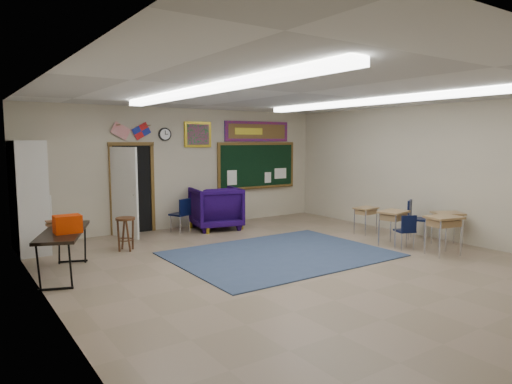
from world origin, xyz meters
TOP-DOWN VIEW (x-y plane):
  - floor at (0.00, 0.00)m, footprint 9.00×9.00m
  - back_wall at (0.00, 4.50)m, footprint 8.00×0.04m
  - left_wall at (-4.00, 0.00)m, footprint 0.04×9.00m
  - right_wall at (4.00, 0.00)m, footprint 0.04×9.00m
  - ceiling at (0.00, 0.00)m, footprint 8.00×9.00m
  - area_rug at (0.20, 0.80)m, footprint 4.00×3.00m
  - fluorescent_strips at (0.00, 0.00)m, footprint 3.86×6.00m
  - doorway at (-1.50, 4.35)m, footprint 1.10×0.89m
  - chalkboard at (2.20, 4.46)m, footprint 2.55×0.14m
  - bulletin_board at (2.20, 4.47)m, footprint 2.10×0.05m
  - framed_art_print at (0.35, 4.47)m, footprint 0.75×0.05m
  - wall_clock at (-0.55, 4.47)m, footprint 0.32×0.05m
  - wall_flags at (-1.40, 4.44)m, footprint 1.16×0.06m
  - storage_cabinet at (-3.71, 3.85)m, footprint 0.59×1.25m
  - wingback_armchair at (0.48, 3.80)m, footprint 1.34×1.36m
  - student_chair_reading at (-0.45, 3.92)m, footprint 0.53×0.53m
  - student_chair_desk_a at (2.56, -0.26)m, footprint 0.47×0.47m
  - student_chair_desk_b at (3.58, 0.16)m, footprint 0.59×0.59m
  - student_desk_front_left at (2.63, 0.08)m, footprint 0.69×0.57m
  - student_desk_front_right at (3.08, 1.24)m, footprint 0.57×0.45m
  - student_desk_back_left at (2.76, -1.00)m, footprint 0.72×0.59m
  - student_desk_back_right at (3.56, -0.57)m, footprint 0.73×0.68m
  - folding_table at (-3.53, 1.74)m, footprint 1.21×1.89m
  - wooden_stool at (-2.15, 2.82)m, footprint 0.38×0.38m

SIDE VIEW (x-z plane):
  - floor at x=0.00m, z-range 0.00..0.00m
  - area_rug at x=0.20m, z-range 0.00..0.02m
  - wooden_stool at x=-2.15m, z-range 0.01..0.68m
  - student_desk_front_right at x=3.08m, z-range 0.04..0.67m
  - student_chair_desk_a at x=2.56m, z-range 0.00..0.72m
  - student_desk_back_right at x=3.56m, z-range 0.04..0.75m
  - folding_table at x=-3.53m, z-range -0.10..0.92m
  - student_chair_reading at x=-0.45m, z-range 0.00..0.82m
  - student_desk_front_left at x=2.63m, z-range 0.04..0.78m
  - student_desk_back_left at x=2.76m, z-range 0.04..0.80m
  - student_chair_desk_b at x=3.58m, z-range 0.00..0.87m
  - wingback_armchair at x=0.48m, z-range 0.00..1.06m
  - doorway at x=-1.50m, z-range -0.02..2.14m
  - storage_cabinet at x=-3.71m, z-range 0.00..2.20m
  - chalkboard at x=2.20m, z-range 0.81..2.11m
  - back_wall at x=0.00m, z-range 0.00..3.00m
  - left_wall at x=-4.00m, z-range 0.00..3.00m
  - right_wall at x=4.00m, z-range 0.00..3.00m
  - framed_art_print at x=0.35m, z-range 2.02..2.67m
  - wall_clock at x=-0.55m, z-range 2.19..2.51m
  - bulletin_board at x=2.20m, z-range 2.18..2.73m
  - wall_flags at x=-1.40m, z-range 2.13..2.83m
  - fluorescent_strips at x=0.00m, z-range 2.89..2.99m
  - ceiling at x=0.00m, z-range 2.98..3.02m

